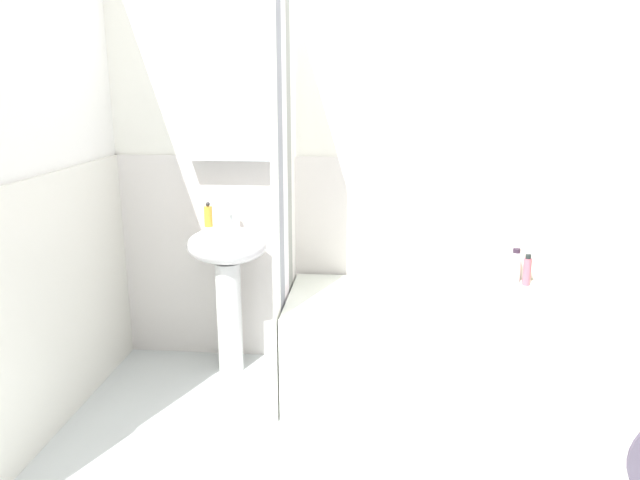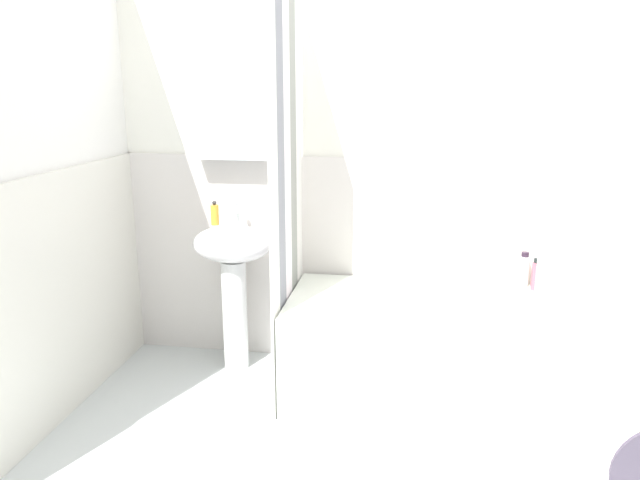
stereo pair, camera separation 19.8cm
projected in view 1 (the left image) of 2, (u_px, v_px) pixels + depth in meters
wall_back_tiled at (378, 168)px, 3.37m from camera, size 3.60×0.18×2.40m
wall_left_tiled at (26, 197)px, 2.62m from camera, size 0.07×1.81×2.40m
sink at (227, 267)px, 3.35m from camera, size 0.44×0.34×0.84m
faucet at (229, 214)px, 3.36m from camera, size 0.03×0.12×0.12m
soap_dispenser at (208, 216)px, 3.31m from camera, size 0.04×0.04×0.14m
bathtub at (443, 347)px, 3.17m from camera, size 1.61×0.73×0.52m
shower_curtain at (285, 205)px, 3.05m from camera, size 0.01×0.73×2.00m
body_wash_bottle at (572, 267)px, 3.30m from camera, size 0.06×0.06×0.22m
shampoo_bottle at (553, 265)px, 3.29m from camera, size 0.07×0.07×0.24m
lotion_bottle at (527, 271)px, 3.31m from camera, size 0.04×0.04×0.17m
conditioner_bottle at (515, 267)px, 3.34m from camera, size 0.06×0.06×0.20m
towel_folded at (442, 308)px, 2.88m from camera, size 0.36×0.27×0.07m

